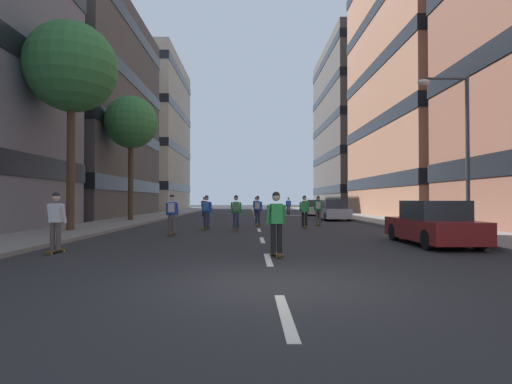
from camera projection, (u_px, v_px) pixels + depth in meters
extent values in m
plane|color=#28282B|center=(255.00, 218.00, 33.33)|extent=(155.39, 155.39, 0.00)
cube|color=gray|center=(157.00, 216.00, 36.43)|extent=(3.68, 71.22, 0.14)
cube|color=gray|center=(352.00, 216.00, 36.71)|extent=(3.68, 71.22, 0.14)
cube|color=silver|center=(285.00, 315.00, 5.44)|extent=(0.16, 2.20, 0.01)
cube|color=silver|center=(268.00, 259.00, 10.44)|extent=(0.16, 2.20, 0.01)
cube|color=silver|center=(262.00, 240.00, 15.44)|extent=(0.16, 2.20, 0.01)
cube|color=silver|center=(259.00, 230.00, 20.44)|extent=(0.16, 2.20, 0.01)
cube|color=silver|center=(257.00, 224.00, 25.43)|extent=(0.16, 2.20, 0.01)
cube|color=silver|center=(256.00, 220.00, 30.43)|extent=(0.16, 2.20, 0.01)
cube|color=silver|center=(255.00, 217.00, 35.43)|extent=(0.16, 2.20, 0.01)
cube|color=silver|center=(254.00, 215.00, 40.43)|extent=(0.16, 2.20, 0.01)
cube|color=silver|center=(254.00, 213.00, 45.43)|extent=(0.16, 2.20, 0.01)
cube|color=silver|center=(254.00, 212.00, 50.43)|extent=(0.16, 2.20, 0.01)
cube|color=silver|center=(253.00, 211.00, 55.42)|extent=(0.16, 2.20, 0.01)
cube|color=silver|center=(253.00, 210.00, 60.42)|extent=(0.16, 2.20, 0.01)
cube|color=silver|center=(253.00, 209.00, 65.42)|extent=(0.16, 2.20, 0.01)
cube|color=#4C4744|center=(66.00, 112.00, 35.83)|extent=(12.38, 18.70, 18.62)
cube|color=black|center=(65.00, 186.00, 35.71)|extent=(12.50, 18.82, 1.10)
cube|color=black|center=(65.00, 133.00, 35.80)|extent=(12.50, 18.82, 1.10)
cube|color=black|center=(66.00, 81.00, 35.88)|extent=(12.50, 18.82, 1.10)
cube|color=black|center=(66.00, 29.00, 35.97)|extent=(12.50, 18.82, 1.10)
cube|color=#B2A893|center=(139.00, 135.00, 59.56)|extent=(12.38, 18.34, 22.06)
cube|color=black|center=(139.00, 188.00, 59.41)|extent=(12.50, 18.46, 1.10)
cube|color=black|center=(139.00, 150.00, 59.52)|extent=(12.50, 18.46, 1.10)
cube|color=black|center=(139.00, 113.00, 59.62)|extent=(12.50, 18.46, 1.10)
cube|color=black|center=(139.00, 76.00, 59.72)|extent=(12.50, 18.46, 1.10)
cube|color=#9E6B51|center=(441.00, 46.00, 36.48)|extent=(12.38, 19.21, 30.89)
cube|color=black|center=(442.00, 182.00, 36.25)|extent=(12.50, 19.33, 1.10)
cube|color=black|center=(442.00, 126.00, 36.34)|extent=(12.50, 19.33, 1.10)
cube|color=black|center=(441.00, 69.00, 36.44)|extent=(12.50, 19.33, 1.10)
cube|color=black|center=(441.00, 13.00, 36.53)|extent=(12.50, 19.33, 1.10)
cube|color=#4C4744|center=(366.00, 129.00, 60.11)|extent=(12.38, 20.84, 24.20)
cube|color=black|center=(366.00, 190.00, 59.94)|extent=(12.50, 20.96, 1.10)
cube|color=black|center=(366.00, 158.00, 60.03)|extent=(12.50, 20.96, 1.10)
cube|color=black|center=(366.00, 126.00, 60.12)|extent=(12.50, 20.96, 1.10)
cube|color=black|center=(366.00, 93.00, 60.21)|extent=(12.50, 20.96, 1.10)
cube|color=black|center=(365.00, 61.00, 60.29)|extent=(12.50, 20.96, 1.10)
cube|color=#B2B7BF|center=(333.00, 213.00, 30.27)|extent=(1.80, 4.40, 0.70)
cube|color=#2D3338|center=(334.00, 204.00, 30.13)|extent=(1.60, 2.10, 0.64)
cylinder|color=black|center=(319.00, 215.00, 31.71)|extent=(0.22, 0.64, 0.64)
cylinder|color=black|center=(340.00, 215.00, 31.73)|extent=(0.22, 0.64, 0.64)
cylinder|color=black|center=(326.00, 217.00, 28.81)|extent=(0.22, 0.64, 0.64)
cylinder|color=black|center=(349.00, 217.00, 28.83)|extent=(0.22, 0.64, 0.64)
cube|color=maroon|center=(432.00, 229.00, 13.87)|extent=(1.80, 4.40, 0.70)
cube|color=#2D3338|center=(434.00, 210.00, 13.73)|extent=(1.60, 2.10, 0.64)
cylinder|color=black|center=(394.00, 232.00, 15.30)|extent=(0.22, 0.64, 0.64)
cylinder|color=black|center=(436.00, 232.00, 15.32)|extent=(0.22, 0.64, 0.64)
cylinder|color=black|center=(428.00, 240.00, 12.40)|extent=(0.22, 0.64, 0.64)
cylinder|color=black|center=(479.00, 240.00, 12.42)|extent=(0.22, 0.64, 0.64)
cube|color=#B2B7BF|center=(314.00, 210.00, 39.26)|extent=(1.80, 4.40, 0.70)
cube|color=#2D3338|center=(314.00, 203.00, 39.12)|extent=(1.60, 2.10, 0.64)
cylinder|color=black|center=(304.00, 212.00, 40.70)|extent=(0.22, 0.64, 0.64)
cylinder|color=black|center=(320.00, 212.00, 40.72)|extent=(0.22, 0.64, 0.64)
cylinder|color=black|center=(308.00, 213.00, 37.80)|extent=(0.22, 0.64, 0.64)
cylinder|color=black|center=(325.00, 213.00, 37.82)|extent=(0.22, 0.64, 0.64)
cylinder|color=#4C3823|center=(131.00, 180.00, 28.29)|extent=(0.36, 0.36, 5.58)
sphere|color=#387A3D|center=(131.00, 122.00, 28.36)|extent=(3.67, 3.67, 3.67)
cylinder|color=#4C3823|center=(71.00, 164.00, 18.80)|extent=(0.36, 0.36, 6.17)
sphere|color=#387A3D|center=(72.00, 67.00, 18.88)|extent=(4.18, 4.18, 4.18)
cylinder|color=#3F3F44|center=(468.00, 155.00, 16.54)|extent=(0.16, 0.16, 6.50)
cylinder|color=#3F3F44|center=(445.00, 79.00, 16.58)|extent=(1.80, 0.10, 0.10)
ellipsoid|color=silver|center=(424.00, 82.00, 16.56)|extent=(0.50, 0.30, 0.24)
cube|color=brown|center=(318.00, 224.00, 24.34)|extent=(0.38, 0.92, 0.02)
cylinder|color=#D8BF4C|center=(318.00, 224.00, 24.66)|extent=(0.19, 0.10, 0.07)
cylinder|color=#D8BF4C|center=(318.00, 225.00, 24.03)|extent=(0.19, 0.10, 0.07)
cylinder|color=#594C47|center=(317.00, 217.00, 24.37)|extent=(0.17, 0.17, 0.80)
cylinder|color=#594C47|center=(320.00, 217.00, 24.33)|extent=(0.17, 0.17, 0.80)
cube|color=green|center=(318.00, 206.00, 24.36)|extent=(0.35, 0.26, 0.55)
cylinder|color=green|center=(315.00, 206.00, 24.45)|extent=(0.13, 0.24, 0.55)
cylinder|color=green|center=(322.00, 206.00, 24.37)|extent=(0.13, 0.24, 0.55)
sphere|color=#997051|center=(318.00, 198.00, 24.39)|extent=(0.22, 0.22, 0.22)
sphere|color=black|center=(318.00, 198.00, 24.39)|extent=(0.21, 0.21, 0.21)
cube|color=beige|center=(318.00, 205.00, 24.19)|extent=(0.29, 0.21, 0.40)
cube|color=brown|center=(55.00, 250.00, 11.68)|extent=(0.27, 0.91, 0.02)
cylinder|color=#D8BF4C|center=(61.00, 251.00, 12.00)|extent=(0.19, 0.08, 0.07)
cylinder|color=#D8BF4C|center=(49.00, 253.00, 11.36)|extent=(0.19, 0.08, 0.07)
cylinder|color=#594C47|center=(52.00, 236.00, 11.69)|extent=(0.15, 0.15, 0.80)
cylinder|color=#594C47|center=(58.00, 236.00, 11.68)|extent=(0.15, 0.15, 0.80)
cube|color=white|center=(56.00, 213.00, 11.70)|extent=(0.34, 0.23, 0.55)
cylinder|color=white|center=(49.00, 214.00, 11.76)|extent=(0.11, 0.24, 0.55)
cylinder|color=white|center=(64.00, 214.00, 11.73)|extent=(0.11, 0.24, 0.55)
sphere|color=beige|center=(56.00, 197.00, 11.73)|extent=(0.22, 0.22, 0.22)
sphere|color=black|center=(56.00, 196.00, 11.73)|extent=(0.21, 0.21, 0.21)
cube|color=brown|center=(257.00, 213.00, 42.15)|extent=(0.28, 0.91, 0.02)
cylinder|color=#D8BF4C|center=(256.00, 214.00, 42.47)|extent=(0.19, 0.09, 0.07)
cylinder|color=#D8BF4C|center=(257.00, 214.00, 41.83)|extent=(0.19, 0.09, 0.07)
cylinder|color=#594C47|center=(256.00, 210.00, 42.15)|extent=(0.15, 0.15, 0.80)
cylinder|color=#594C47|center=(258.00, 210.00, 42.17)|extent=(0.15, 0.15, 0.80)
cube|color=orange|center=(257.00, 203.00, 42.17)|extent=(0.34, 0.23, 0.55)
cylinder|color=orange|center=(255.00, 203.00, 42.20)|extent=(0.11, 0.24, 0.55)
cylinder|color=orange|center=(259.00, 203.00, 42.24)|extent=(0.11, 0.24, 0.55)
sphere|color=tan|center=(257.00, 199.00, 42.20)|extent=(0.22, 0.22, 0.22)
sphere|color=black|center=(257.00, 198.00, 42.20)|extent=(0.21, 0.21, 0.21)
cube|color=brown|center=(258.00, 224.00, 23.97)|extent=(0.37, 0.92, 0.02)
cylinder|color=#D8BF4C|center=(259.00, 225.00, 24.29)|extent=(0.19, 0.10, 0.07)
cylinder|color=#D8BF4C|center=(257.00, 225.00, 23.66)|extent=(0.19, 0.10, 0.07)
cylinder|color=#2D334C|center=(256.00, 217.00, 24.00)|extent=(0.16, 0.16, 0.80)
cylinder|color=#2D334C|center=(259.00, 217.00, 23.97)|extent=(0.16, 0.16, 0.80)
cube|color=blue|center=(258.00, 206.00, 23.99)|extent=(0.35, 0.26, 0.55)
cylinder|color=blue|center=(254.00, 206.00, 24.08)|extent=(0.13, 0.24, 0.55)
cylinder|color=blue|center=(261.00, 206.00, 24.00)|extent=(0.13, 0.24, 0.55)
sphere|color=tan|center=(258.00, 198.00, 24.02)|extent=(0.22, 0.22, 0.22)
sphere|color=black|center=(258.00, 198.00, 24.02)|extent=(0.21, 0.21, 0.21)
cube|color=beige|center=(257.00, 206.00, 23.82)|extent=(0.29, 0.21, 0.40)
cube|color=brown|center=(276.00, 253.00, 11.04)|extent=(0.37, 0.92, 0.02)
cylinder|color=#D8BF4C|center=(273.00, 253.00, 11.35)|extent=(0.19, 0.10, 0.07)
cylinder|color=#D8BF4C|center=(280.00, 257.00, 10.73)|extent=(0.19, 0.10, 0.07)
cylinder|color=black|center=(273.00, 238.00, 11.03)|extent=(0.16, 0.16, 0.80)
cylinder|color=black|center=(280.00, 238.00, 11.07)|extent=(0.16, 0.16, 0.80)
cube|color=green|center=(276.00, 214.00, 11.06)|extent=(0.35, 0.26, 0.55)
cylinder|color=green|center=(268.00, 215.00, 11.06)|extent=(0.13, 0.24, 0.55)
cylinder|color=green|center=(284.00, 215.00, 11.15)|extent=(0.13, 0.24, 0.55)
sphere|color=beige|center=(276.00, 197.00, 11.09)|extent=(0.22, 0.22, 0.22)
sphere|color=black|center=(276.00, 195.00, 11.09)|extent=(0.21, 0.21, 0.21)
cube|color=brown|center=(305.00, 227.00, 21.92)|extent=(0.27, 0.91, 0.02)
cylinder|color=#D8BF4C|center=(304.00, 227.00, 22.24)|extent=(0.19, 0.08, 0.07)
cylinder|color=#D8BF4C|center=(305.00, 228.00, 21.60)|extent=(0.19, 0.08, 0.07)
cylinder|color=black|center=(303.00, 219.00, 21.93)|extent=(0.15, 0.15, 0.80)
cylinder|color=black|center=(306.00, 219.00, 21.92)|extent=(0.15, 0.15, 0.80)
cube|color=green|center=(304.00, 207.00, 21.94)|extent=(0.34, 0.23, 0.55)
cylinder|color=green|center=(300.00, 207.00, 22.00)|extent=(0.11, 0.24, 0.55)
cylinder|color=green|center=(308.00, 207.00, 21.97)|extent=(0.11, 0.24, 0.55)
sphere|color=beige|center=(304.00, 198.00, 21.97)|extent=(0.22, 0.22, 0.22)
sphere|color=black|center=(304.00, 197.00, 21.97)|extent=(0.21, 0.21, 0.21)
cube|color=brown|center=(256.00, 215.00, 37.12)|extent=(0.23, 0.91, 0.02)
cylinder|color=#D8BF4C|center=(256.00, 216.00, 37.44)|extent=(0.18, 0.08, 0.07)
cylinder|color=#D8BF4C|center=(256.00, 216.00, 36.80)|extent=(0.18, 0.08, 0.07)
cylinder|color=black|center=(255.00, 211.00, 37.12)|extent=(0.14, 0.14, 0.80)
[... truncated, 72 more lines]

